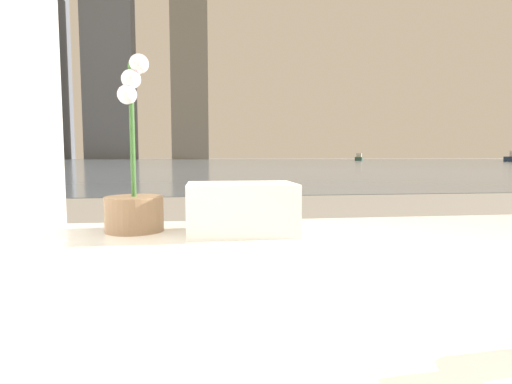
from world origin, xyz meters
name	(u,v)px	position (x,y,z in m)	size (l,w,h in m)	color
potted_orchid	(134,193)	(-0.49, 0.86, 0.63)	(0.14, 0.14, 0.42)	#8C6B4C
towel_stack	(241,208)	(-0.24, 0.80, 0.59)	(0.25, 0.17, 0.12)	white
harbor_water	(207,161)	(0.00, 62.00, 0.01)	(180.00, 110.00, 0.01)	slate
harbor_boat_1	(359,158)	(27.99, 70.96, 0.48)	(2.67, 3.76, 1.34)	#335647
skyline_tower_0	(34,3)	(-45.55, 118.00, 42.01)	(13.77, 13.75, 84.01)	slate
skyline_tower_1	(110,76)	(-26.54, 118.00, 23.23)	(13.36, 7.73, 46.46)	slate
skyline_tower_2	(189,17)	(-4.39, 118.00, 40.23)	(10.23, 9.41, 80.46)	gray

